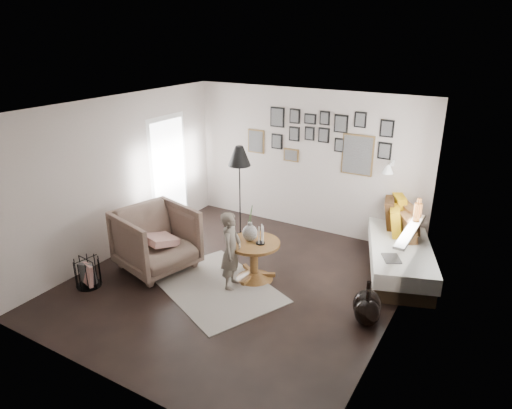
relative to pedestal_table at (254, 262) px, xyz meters
The scene contains 23 objects.
ground 0.41m from the pedestal_table, 124.23° to the right, with size 4.80×4.80×0.00m, color black.
wall_back 2.39m from the pedestal_table, 94.38° to the left, with size 4.50×4.50×0.00m, color #AFA299.
wall_front 2.84m from the pedestal_table, 93.58° to the right, with size 4.50×4.50×0.00m, color #AFA299.
wall_left 2.63m from the pedestal_table, behind, with size 4.80×4.80×0.00m, color #AFA299.
wall_right 2.33m from the pedestal_table, ahead, with size 4.80×4.80×0.00m, color #AFA299.
ceiling 2.33m from the pedestal_table, 124.23° to the right, with size 4.80×4.80×0.00m, color white.
door_left 2.70m from the pedestal_table, 158.26° to the left, with size 0.00×2.14×2.14m.
window_right 2.38m from the pedestal_table, 28.66° to the left, with size 0.15×1.32×1.30m.
gallery_wall 2.59m from the pedestal_table, 86.74° to the left, with size 2.74×0.03×1.08m.
wall_sconce 2.62m from the pedestal_table, 53.79° to the left, with size 0.18×0.36×0.16m.
rug 0.67m from the pedestal_table, 124.72° to the right, with size 1.93×1.35×0.01m, color silver.
pedestal_table is the anchor object (origin of this frame).
vase 0.51m from the pedestal_table, 165.96° to the left, with size 0.22×0.22×0.56m.
candles 0.48m from the pedestal_table, ahead, with size 0.13×0.13×0.29m.
daybed 2.33m from the pedestal_table, 38.00° to the left, with size 1.50×2.23×1.01m.
magazine_on_daybed 2.00m from the pedestal_table, 23.13° to the left, with size 0.23×0.31×0.02m, color black.
armchair 1.57m from the pedestal_table, 162.11° to the right, with size 1.05×1.08×0.99m, color brown.
armchair_cushion 1.53m from the pedestal_table, 163.56° to the right, with size 0.45×0.45×0.11m, color silver.
floor_lamp 1.91m from the pedestal_table, 130.07° to the left, with size 0.40×0.40×1.70m.
magazine_basket 2.45m from the pedestal_table, 144.86° to the right, with size 0.39×0.39×0.44m.
demijohn_large 1.80m from the pedestal_table, ahead, with size 0.37×0.37×0.56m.
demijohn_small 1.86m from the pedestal_table, ahead, with size 0.33×0.33×0.51m.
child 0.50m from the pedestal_table, 115.01° to the right, with size 0.43×0.28×1.18m, color #5F564B.
Camera 1 is at (3.26, -4.99, 3.56)m, focal length 32.00 mm.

